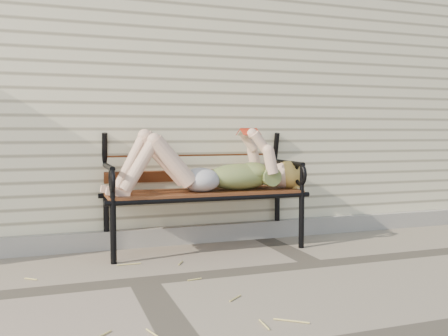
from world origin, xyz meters
name	(u,v)px	position (x,y,z in m)	size (l,w,h in m)	color
ground	(143,281)	(0.00, 0.00, 0.00)	(80.00, 80.00, 0.00)	#796F5D
house_wall	(97,86)	(0.00, 3.00, 1.50)	(8.00, 4.00, 3.00)	beige
foundation_strip	(122,239)	(0.00, 0.97, 0.07)	(8.00, 0.10, 0.15)	gray
garden_bench	(201,171)	(0.63, 0.83, 0.63)	(1.73, 0.69, 1.12)	black
reading_woman	(207,168)	(0.65, 0.69, 0.66)	(1.63, 0.37, 0.51)	#09393F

